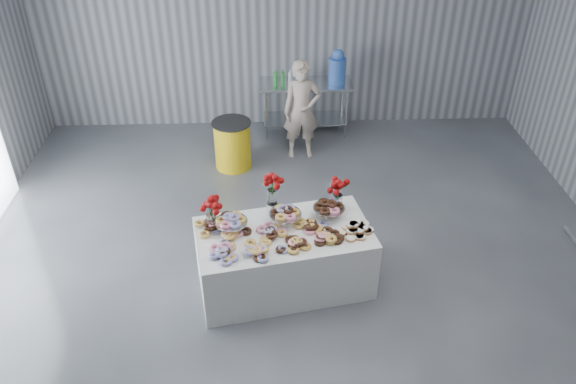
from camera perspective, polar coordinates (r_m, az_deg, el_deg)
name	(u,v)px	position (r m, az deg, el deg)	size (l,w,h in m)	color
ground	(297,306)	(6.34, 0.88, -11.49)	(9.00, 9.00, 0.00)	#3C3E44
room_walls	(267,80)	(4.88, -2.16, 11.33)	(8.04, 9.04, 4.02)	gray
display_table	(284,258)	(6.35, -0.41, -6.73)	(1.90, 1.00, 0.75)	white
prep_table	(306,99)	(9.41, 1.80, 9.47)	(1.50, 0.60, 0.90)	silver
donut_mounds	(284,231)	(6.05, -0.41, -4.02)	(1.80, 0.80, 0.09)	#E1AF52
cake_stand_left	(231,220)	(6.08, -5.81, -2.88)	(0.36, 0.36, 0.17)	silver
cake_stand_mid	(285,213)	(6.15, -0.29, -2.13)	(0.36, 0.36, 0.17)	silver
cake_stand_right	(329,207)	(6.26, 4.18, -1.51)	(0.36, 0.36, 0.17)	silver
danish_pile	(354,226)	(6.14, 6.74, -3.49)	(0.48, 0.48, 0.11)	silver
bouquet_left	(210,206)	(6.05, -7.91, -1.39)	(0.26, 0.26, 0.42)	white
bouquet_right	(338,186)	(6.33, 5.15, 0.59)	(0.26, 0.26, 0.42)	white
bouquet_center	(272,186)	(6.16, -1.61, 0.61)	(0.26, 0.26, 0.57)	silver
water_jug	(337,68)	(9.25, 5.03, 12.48)	(0.28, 0.28, 0.55)	#447BE8
drink_bottles	(286,78)	(9.13, -0.16, 11.55)	(0.54, 0.08, 0.27)	#268C33
person	(302,110)	(8.64, 1.39, 8.30)	(0.57, 0.37, 1.55)	#CC8C93
trash_barrel	(233,144)	(8.55, -5.66, 4.83)	(0.59, 0.59, 0.75)	gold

